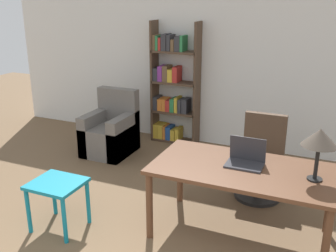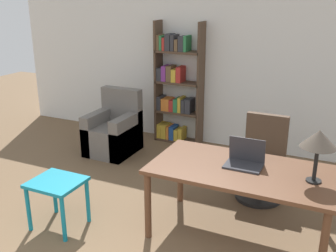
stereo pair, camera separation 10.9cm
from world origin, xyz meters
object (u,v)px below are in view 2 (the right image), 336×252
desk (241,176)px  armchair (114,132)px  side_table_blue (57,189)px  laptop (245,160)px  office_chair (262,162)px  table_lamp (319,140)px  bookshelf (175,89)px

desk → armchair: size_ratio=1.82×
side_table_blue → armchair: bearing=106.7°
laptop → office_chair: size_ratio=0.36×
laptop → table_lamp: bearing=-7.1°
bookshelf → desk: bearing=-52.7°
office_chair → side_table_blue: office_chair is taller
desk → armchair: (-2.40, 1.41, -0.35)m
desk → office_chair: (0.01, 0.96, -0.23)m
desk → office_chair: size_ratio=1.76×
side_table_blue → armchair: armchair is taller
side_table_blue → desk: bearing=19.7°
desk → bookshelf: 2.87m
laptop → side_table_blue: (-1.79, -0.72, -0.38)m
office_chair → armchair: (-2.41, 0.45, -0.12)m
laptop → armchair: laptop is taller
desk → table_lamp: size_ratio=3.60×
laptop → table_lamp: size_ratio=0.74×
desk → laptop: size_ratio=4.90×
table_lamp → side_table_blue: size_ratio=0.92×
desk → bookshelf: bearing=127.3°
laptop → table_lamp: 0.75m
laptop → table_lamp: table_lamp is taller
office_chair → side_table_blue: 2.41m
side_table_blue → table_lamp: bearing=14.6°
desk → bookshelf: size_ratio=0.89×
laptop → armchair: size_ratio=0.37×
desk → armchair: bearing=149.6°
desk → armchair: 2.81m
armchair → bookshelf: bookshelf is taller
table_lamp → office_chair: size_ratio=0.49×
office_chair → bookshelf: size_ratio=0.51×
office_chair → armchair: office_chair is taller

